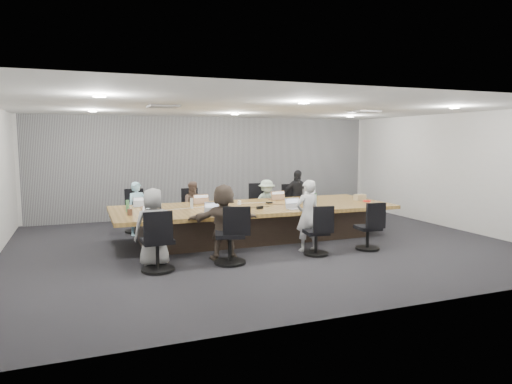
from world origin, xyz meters
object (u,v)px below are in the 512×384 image
object	(u,v)px
laptop_4	(149,218)
person_6	(308,216)
canvas_bag	(360,197)
stapler	(260,208)
person_5	(224,222)
conference_table	(254,221)
laptop_5	(215,214)
chair_7	(368,231)
person_2	(267,203)
chair_3	(291,207)
laptop_0	(140,206)
snack_packet	(367,201)
chair_2	(262,207)
chair_4	(157,246)
person_1	(194,206)
person_4	(154,227)
laptop_2	(275,199)
person_3	(297,197)
bottle_green_left	(127,206)
laptop_3	(307,197)
chair_1	(191,213)
laptop_1	(200,203)
person_0	(138,209)
chair_5	(230,239)
bottle_clear	(192,203)
laptop_6	(295,209)
mug_brown	(130,212)
bottle_green_right	(315,198)

from	to	relation	value
laptop_4	person_6	world-z (taller)	person_6
canvas_bag	stapler	bearing A→B (deg)	-171.23
laptop_4	person_5	xyz separation A→B (m)	(1.25, -0.55, -0.06)
conference_table	laptop_5	size ratio (longest dim) A/B	20.95
chair_7	person_2	size ratio (longest dim) A/B	0.63
person_5	chair_3	bearing A→B (deg)	-123.72
laptop_0	snack_packet	size ratio (longest dim) A/B	1.83
chair_2	chair_4	size ratio (longest dim) A/B	1.00
person_5	person_6	distance (m)	1.70
person_1	person_6	distance (m)	3.14
canvas_bag	person_6	bearing A→B (deg)	-147.98
laptop_4	laptop_0	bearing A→B (deg)	73.62
person_4	person_5	distance (m)	1.25
chair_3	person_1	bearing A→B (deg)	-0.93
laptop_2	person_3	bearing A→B (deg)	-150.28
chair_2	bottle_green_left	distance (m)	3.86
person_2	laptop_3	distance (m)	1.02
person_2	person_6	size ratio (longest dim) A/B	0.84
conference_table	stapler	world-z (taller)	stapler
chair_1	chair_3	distance (m)	2.70
chair_3	person_6	world-z (taller)	person_6
chair_1	laptop_1	bearing A→B (deg)	84.62
conference_table	laptop_1	xyz separation A→B (m)	(-1.01, 0.80, 0.35)
laptop_5	snack_packet	bearing A→B (deg)	18.53
chair_2	laptop_1	size ratio (longest dim) A/B	2.46
chair_4	person_0	size ratio (longest dim) A/B	0.70
chair_5	laptop_3	world-z (taller)	chair_5
person_4	chair_5	bearing A→B (deg)	168.44
chair_5	laptop_2	distance (m)	3.19
person_3	laptop_3	world-z (taller)	person_3
stapler	conference_table	bearing A→B (deg)	61.16
person_0	person_5	bearing A→B (deg)	-79.76
laptop_0	person_6	distance (m)	3.62
chair_5	bottle_clear	distance (m)	1.86
chair_4	laptop_4	size ratio (longest dim) A/B	2.64
conference_table	chair_3	distance (m)	2.39
laptop_1	bottle_clear	xyz separation A→B (m)	(-0.35, -0.70, 0.10)
chair_5	person_2	size ratio (longest dim) A/B	0.74
laptop_0	laptop_6	xyz separation A→B (m)	(2.91, -1.60, 0.00)
laptop_2	canvas_bag	world-z (taller)	canvas_bag
chair_1	chair_2	distance (m)	1.86
laptop_5	mug_brown	distance (m)	1.62
conference_table	person_2	xyz separation A→B (m)	(0.85, 1.35, 0.18)
chair_1	person_6	world-z (taller)	person_6
chair_2	laptop_4	size ratio (longest dim) A/B	2.62
bottle_green_right	laptop_1	bearing A→B (deg)	157.96
person_1	laptop_0	bearing A→B (deg)	-151.88
chair_1	bottle_clear	distance (m)	1.71
laptop_1	chair_1	bearing A→B (deg)	-94.56
laptop_4	bottle_clear	world-z (taller)	bottle_clear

